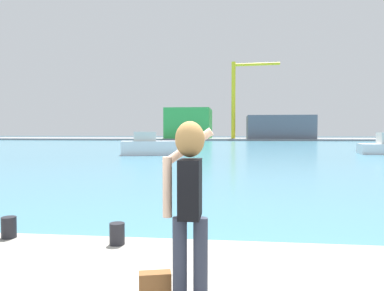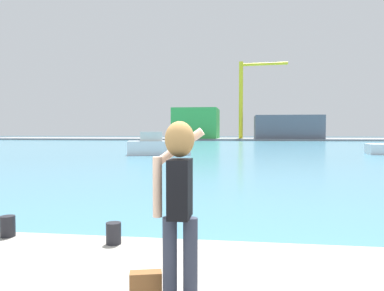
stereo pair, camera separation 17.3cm
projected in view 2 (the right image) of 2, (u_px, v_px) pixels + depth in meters
The scene contains 11 objects.
ground_plane at pixel (237, 147), 53.11m from camera, with size 220.00×220.00×0.00m, color #334751.
harbor_water at pixel (237, 146), 55.09m from camera, with size 140.00×100.00×0.02m, color teal.
far_shore_dock at pixel (240, 139), 94.67m from camera, with size 140.00×20.00×0.43m, color gray.
person_photographer at pixel (179, 192), 3.49m from camera, with size 0.52×0.55×1.74m.
handbag at pixel (146, 284), 3.66m from camera, with size 0.32×0.14×0.24m, color brown.
harbor_bollard at pixel (114, 233), 5.34m from camera, with size 0.22×0.22×0.31m, color black.
harbor_bollard_2 at pixel (8, 226), 5.71m from camera, with size 0.22×0.22×0.32m, color black.
boat_moored at pixel (158, 146), 34.71m from camera, with size 6.21×3.60×2.19m.
warehouse_left at pixel (197, 124), 94.10m from camera, with size 11.06×12.57×7.56m, color green.
warehouse_right at pixel (287, 127), 90.58m from camera, with size 15.91×11.59×5.62m, color slate.
port_crane at pixel (246, 92), 90.18m from camera, with size 11.68×1.77×18.93m.
Camera 2 is at (0.87, -3.45, 2.28)m, focal length 34.31 mm.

